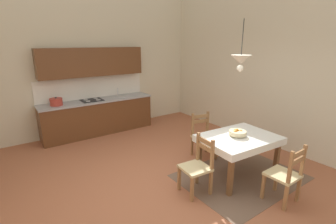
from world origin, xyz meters
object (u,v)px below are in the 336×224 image
(dining_table, at_px, (239,143))
(dining_chair_tv_side, at_px, (197,167))
(fruit_bowl, at_px, (237,133))
(pendant_lamp, at_px, (241,60))
(dining_chair_camera_side, at_px, (285,175))
(dining_chair_kitchen_side, at_px, (203,137))
(kitchen_cabinetry, at_px, (97,101))

(dining_table, height_order, dining_chair_tv_side, dining_chair_tv_side)
(dining_chair_tv_side, xyz_separation_m, fruit_bowl, (0.92, -0.00, 0.37))
(pendant_lamp, bearing_deg, dining_chair_camera_side, -86.36)
(dining_chair_kitchen_side, height_order, dining_chair_tv_side, same)
(dining_table, relative_size, fruit_bowl, 4.60)
(fruit_bowl, bearing_deg, pendant_lamp, -167.74)
(dining_chair_kitchen_side, bearing_deg, dining_chair_camera_side, -92.12)
(dining_table, distance_m, dining_chair_kitchen_side, 0.93)
(kitchen_cabinetry, relative_size, fruit_bowl, 9.53)
(dining_chair_camera_side, height_order, fruit_bowl, dining_chair_camera_side)
(dining_chair_kitchen_side, height_order, fruit_bowl, dining_chair_kitchen_side)
(dining_table, xyz_separation_m, pendant_lamp, (-0.11, 0.01, 1.44))
(dining_chair_tv_side, distance_m, pendant_lamp, 1.82)
(dining_table, bearing_deg, pendant_lamp, 175.51)
(dining_chair_tv_side, height_order, fruit_bowl, dining_chair_tv_side)
(dining_chair_kitchen_side, relative_size, dining_chair_tv_side, 1.00)
(pendant_lamp, bearing_deg, dining_chair_kitchen_side, 82.02)
(dining_chair_tv_side, xyz_separation_m, pendant_lamp, (0.83, -0.02, 1.62))
(dining_chair_camera_side, bearing_deg, pendant_lamp, 93.64)
(dining_chair_kitchen_side, bearing_deg, fruit_bowl, -92.29)
(dining_chair_tv_side, relative_size, fruit_bowl, 3.10)
(kitchen_cabinetry, bearing_deg, dining_chair_kitchen_side, -64.59)
(dining_table, bearing_deg, kitchen_cabinetry, 109.24)
(kitchen_cabinetry, relative_size, dining_chair_camera_side, 3.07)
(kitchen_cabinetry, xyz_separation_m, dining_table, (1.25, -3.59, -0.23))
(kitchen_cabinetry, distance_m, pendant_lamp, 3.95)
(kitchen_cabinetry, distance_m, fruit_bowl, 3.77)
(dining_chair_kitchen_side, bearing_deg, pendant_lamp, -97.98)
(dining_table, height_order, dining_chair_camera_side, dining_chair_camera_side)
(dining_chair_tv_side, bearing_deg, dining_chair_camera_side, -47.01)
(kitchen_cabinetry, height_order, dining_table, kitchen_cabinetry)
(kitchen_cabinetry, relative_size, dining_chair_kitchen_side, 3.07)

